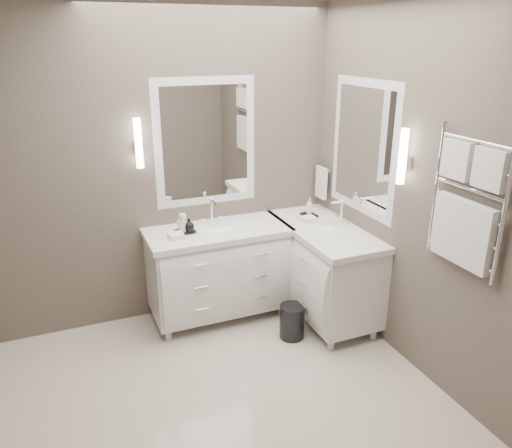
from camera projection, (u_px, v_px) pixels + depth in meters
name	position (u px, v px, depth m)	size (l,w,h in m)	color
floor	(215.00, 415.00, 3.38)	(3.20, 3.00, 0.01)	beige
wall_back	(155.00, 170.00, 4.20)	(3.20, 0.01, 2.70)	#564C44
wall_front	(350.00, 384.00, 1.60)	(3.20, 0.01, 2.70)	#564C44
wall_right	(428.00, 197.00, 3.48)	(0.01, 3.00, 2.70)	#564C44
vanity_back	(219.00, 267.00, 4.43)	(1.24, 0.59, 0.97)	white
vanity_right	(323.00, 265.00, 4.46)	(0.59, 1.24, 0.97)	white
mirror_back	(206.00, 143.00, 4.28)	(0.90, 0.02, 1.10)	white
mirror_right	(363.00, 147.00, 4.10)	(0.02, 0.90, 1.10)	white
sconce_back	(139.00, 144.00, 4.00)	(0.06, 0.06, 0.40)	white
sconce_right	(403.00, 158.00, 3.56)	(0.06, 0.06, 0.40)	white
towel_bar_corner	(321.00, 182.00, 4.71)	(0.03, 0.22, 0.30)	white
towel_ladder	(466.00, 210.00, 3.10)	(0.06, 0.58, 0.90)	white
waste_bin	(292.00, 322.00, 4.21)	(0.21, 0.21, 0.30)	black
amenity_tray_back	(185.00, 231.00, 4.21)	(0.15, 0.12, 0.02)	black
amenity_tray_right	(309.00, 215.00, 4.60)	(0.11, 0.15, 0.02)	black
water_bottle	(183.00, 224.00, 4.16)	(0.06, 0.06, 0.17)	silver
soap_bottle_a	(181.00, 223.00, 4.19)	(0.05, 0.06, 0.12)	white
soap_bottle_b	(189.00, 225.00, 4.17)	(0.09, 0.09, 0.11)	black
soap_bottle_c	(309.00, 206.00, 4.57)	(0.06, 0.06, 0.15)	white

